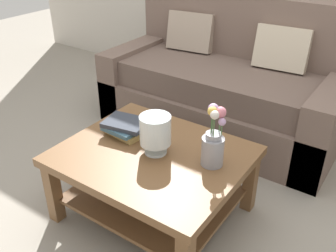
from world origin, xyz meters
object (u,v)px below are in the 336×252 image
(book_stack_main, at_px, (126,127))
(glass_hurricane_vase, at_px, (155,131))
(couch, at_px, (225,86))
(coffee_table, at_px, (154,171))
(flower_pitcher, at_px, (213,142))

(book_stack_main, xyz_separation_m, glass_hurricane_vase, (0.27, -0.06, 0.09))
(couch, xyz_separation_m, glass_hurricane_vase, (0.18, -1.21, 0.21))
(coffee_table, bearing_deg, book_stack_main, 164.89)
(couch, distance_m, glass_hurricane_vase, 1.25)
(glass_hurricane_vase, height_order, flower_pitcher, flower_pitcher)
(glass_hurricane_vase, xyz_separation_m, flower_pitcher, (0.31, 0.08, -0.00))
(glass_hurricane_vase, bearing_deg, book_stack_main, 167.10)
(coffee_table, relative_size, book_stack_main, 3.63)
(couch, distance_m, flower_pitcher, 1.26)
(book_stack_main, height_order, flower_pitcher, flower_pitcher)
(couch, height_order, coffee_table, couch)
(flower_pitcher, bearing_deg, coffee_table, -164.20)
(glass_hurricane_vase, bearing_deg, flower_pitcher, 14.30)
(glass_hurricane_vase, relative_size, flower_pitcher, 0.66)
(book_stack_main, height_order, glass_hurricane_vase, glass_hurricane_vase)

